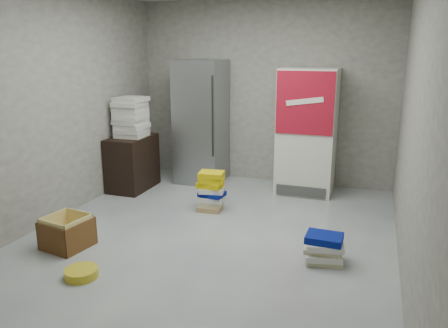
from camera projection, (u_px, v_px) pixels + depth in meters
ground at (206, 241)px, 4.84m from camera, size 5.00×5.00×0.00m
room_shell at (204, 76)px, 4.38m from camera, size 4.04×5.04×2.82m
steel_fridge at (201, 122)px, 6.82m from camera, size 0.70×0.72×1.90m
coke_cooler at (307, 131)px, 6.31m from camera, size 0.80×0.73×1.80m
wood_shelf at (133, 163)px, 6.56m from camera, size 0.50×0.80×0.80m
supply_box_stack at (131, 117)px, 6.38m from camera, size 0.44×0.44×0.58m
phonebook_stack_main at (211, 191)px, 5.69m from camera, size 0.37×0.31×0.52m
phonebook_stack_side at (324, 249)px, 4.32m from camera, size 0.41×0.35×0.29m
cardboard_box at (67, 234)px, 4.66m from camera, size 0.49×0.49×0.35m
bucket_lid at (81, 273)px, 4.06m from camera, size 0.35×0.35×0.08m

